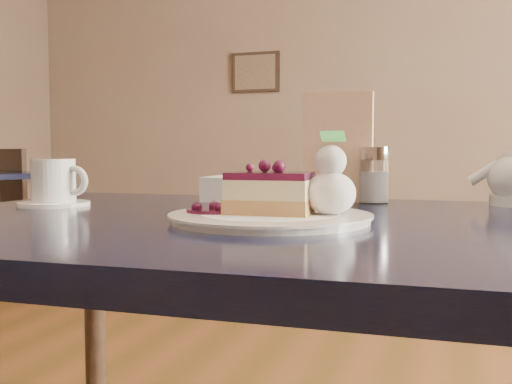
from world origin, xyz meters
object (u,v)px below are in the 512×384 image
(coffee_set, at_px, (55,185))
(main_table, at_px, (279,269))
(dessert_plate, at_px, (270,218))
(cheesecake_slice, at_px, (270,193))

(coffee_set, bearing_deg, main_table, -7.65)
(main_table, relative_size, dessert_plate, 4.29)
(main_table, distance_m, dessert_plate, 0.10)
(cheesecake_slice, bearing_deg, main_table, 90.00)
(coffee_set, bearing_deg, dessert_plate, -13.75)
(main_table, height_order, cheesecake_slice, cheesecake_slice)
(main_table, xyz_separation_m, cheesecake_slice, (0.00, -0.05, 0.13))
(dessert_plate, relative_size, coffee_set, 2.05)
(dessert_plate, height_order, coffee_set, coffee_set)
(main_table, relative_size, cheesecake_slice, 9.99)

